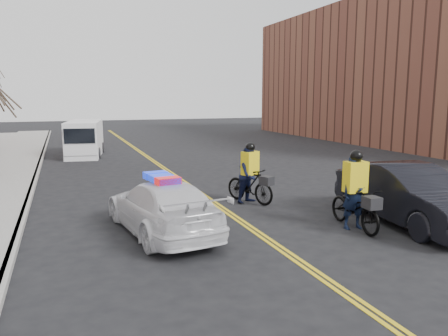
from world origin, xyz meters
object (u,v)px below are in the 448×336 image
police_cruiser (162,207)px  dark_sedan (409,195)px  cyclist_far (250,179)px  cyclist_near (354,202)px  cargo_van (84,139)px

police_cruiser → dark_sedan: (6.79, -1.63, 0.14)m
police_cruiser → cyclist_far: cyclist_far is taller
dark_sedan → cyclist_far: (-3.24, 3.90, -0.03)m
cyclist_near → cyclist_far: (-1.48, 3.76, 0.06)m
police_cruiser → cargo_van: (-1.15, 16.91, 0.33)m
police_cruiser → cargo_van: bearing=-94.0°
cargo_van → cyclist_near: 19.41m
police_cruiser → cargo_van: 16.96m
police_cruiser → cargo_van: size_ratio=0.96×
cargo_van → cyclist_far: cargo_van is taller
dark_sedan → cyclist_far: cyclist_far is taller
cargo_van → cyclist_near: cyclist_near is taller
police_cruiser → cyclist_near: (5.04, -1.48, 0.05)m
police_cruiser → cyclist_far: size_ratio=2.41×
dark_sedan → cargo_van: cargo_van is taller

